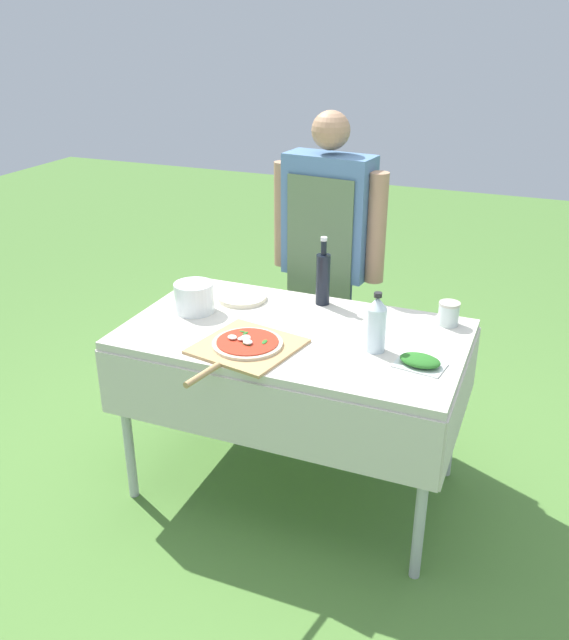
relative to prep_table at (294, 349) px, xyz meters
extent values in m
plane|color=#517F38|center=(0.00, 0.00, -0.69)|extent=(12.00, 12.00, 0.00)
cube|color=beige|center=(0.00, 0.00, 0.06)|extent=(1.38, 0.80, 0.04)
cube|color=beige|center=(0.00, -0.40, -0.09)|extent=(1.38, 0.01, 0.28)
cube|color=beige|center=(0.00, 0.40, -0.09)|extent=(1.38, 0.01, 0.28)
cube|color=beige|center=(-0.69, 0.00, -0.09)|extent=(0.01, 0.80, 0.28)
cube|color=beige|center=(0.69, 0.00, -0.09)|extent=(0.01, 0.80, 0.28)
cylinder|color=#B7B7BC|center=(-0.63, -0.34, -0.32)|extent=(0.04, 0.04, 0.74)
cylinder|color=#B7B7BC|center=(0.63, -0.34, -0.32)|extent=(0.04, 0.04, 0.74)
cylinder|color=#B7B7BC|center=(-0.63, 0.34, -0.32)|extent=(0.04, 0.04, 0.74)
cylinder|color=#B7B7BC|center=(0.63, 0.34, -0.32)|extent=(0.04, 0.04, 0.74)
cylinder|color=#333D56|center=(-0.01, 0.66, -0.30)|extent=(0.11, 0.11, 0.78)
cylinder|color=#333D56|center=(-0.17, 0.68, -0.30)|extent=(0.11, 0.11, 0.78)
cube|color=#4C7099|center=(-0.09, 0.67, 0.38)|extent=(0.44, 0.23, 0.59)
cube|color=#56704C|center=(-0.10, 0.57, 0.16)|extent=(0.34, 0.05, 0.85)
cylinder|color=#A37A5B|center=(0.16, 0.64, 0.36)|extent=(0.09, 0.09, 0.52)
cylinder|color=#A37A5B|center=(-0.34, 0.70, 0.36)|extent=(0.09, 0.09, 0.52)
sphere|color=#A37A5B|center=(-0.09, 0.67, 0.78)|extent=(0.18, 0.18, 0.18)
cube|color=tan|center=(-0.11, -0.21, 0.09)|extent=(0.42, 0.42, 0.01)
cylinder|color=tan|center=(-0.16, -0.48, 0.09)|extent=(0.06, 0.19, 0.02)
cylinder|color=beige|center=(-0.11, -0.21, 0.10)|extent=(0.27, 0.27, 0.01)
cylinder|color=red|center=(-0.11, -0.21, 0.11)|extent=(0.24, 0.24, 0.00)
ellipsoid|color=white|center=(-0.13, -0.22, 0.12)|extent=(0.04, 0.04, 0.01)
ellipsoid|color=white|center=(-0.17, -0.22, 0.12)|extent=(0.05, 0.05, 0.01)
ellipsoid|color=white|center=(-0.10, -0.23, 0.12)|extent=(0.06, 0.05, 0.01)
ellipsoid|color=white|center=(-0.13, -0.21, 0.12)|extent=(0.04, 0.04, 0.01)
ellipsoid|color=white|center=(-0.12, -0.21, 0.12)|extent=(0.06, 0.06, 0.02)
ellipsoid|color=#286B23|center=(-0.05, -0.20, 0.11)|extent=(0.02, 0.04, 0.00)
ellipsoid|color=#286B23|center=(-0.17, -0.15, 0.11)|extent=(0.03, 0.01, 0.00)
ellipsoid|color=#286B23|center=(-0.10, -0.24, 0.11)|extent=(0.04, 0.03, 0.00)
ellipsoid|color=#286B23|center=(-0.15, -0.16, 0.11)|extent=(0.02, 0.04, 0.00)
cylinder|color=black|center=(0.01, 0.31, 0.20)|extent=(0.06, 0.06, 0.23)
cylinder|color=black|center=(0.01, 0.31, 0.34)|extent=(0.03, 0.03, 0.06)
cylinder|color=silver|center=(0.01, 0.31, 0.38)|extent=(0.03, 0.03, 0.02)
cylinder|color=silver|center=(0.35, -0.05, 0.17)|extent=(0.08, 0.08, 0.18)
cone|color=silver|center=(0.35, -0.05, 0.28)|extent=(0.08, 0.08, 0.05)
cylinder|color=#232326|center=(0.35, -0.05, 0.31)|extent=(0.03, 0.03, 0.02)
cube|color=silver|center=(0.54, -0.11, 0.09)|extent=(0.20, 0.15, 0.01)
ellipsoid|color=#286B23|center=(0.54, -0.11, 0.11)|extent=(0.17, 0.13, 0.03)
cylinder|color=silver|center=(-0.47, 0.02, 0.15)|extent=(0.17, 0.17, 0.13)
cylinder|color=beige|center=(-0.34, 0.22, 0.09)|extent=(0.22, 0.22, 0.00)
cylinder|color=beige|center=(-0.34, 0.22, 0.09)|extent=(0.22, 0.22, 0.00)
cylinder|color=beige|center=(-0.34, 0.22, 0.10)|extent=(0.22, 0.22, 0.00)
cylinder|color=beige|center=(-0.34, 0.22, 0.10)|extent=(0.22, 0.22, 0.00)
cylinder|color=silver|center=(0.57, 0.30, 0.13)|extent=(0.09, 0.09, 0.09)
cylinder|color=red|center=(0.57, 0.30, 0.11)|extent=(0.08, 0.08, 0.06)
cylinder|color=#B7B2A3|center=(0.57, 0.30, 0.18)|extent=(0.09, 0.09, 0.01)
camera|label=1|loc=(0.91, -2.33, 1.26)|focal=38.00mm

